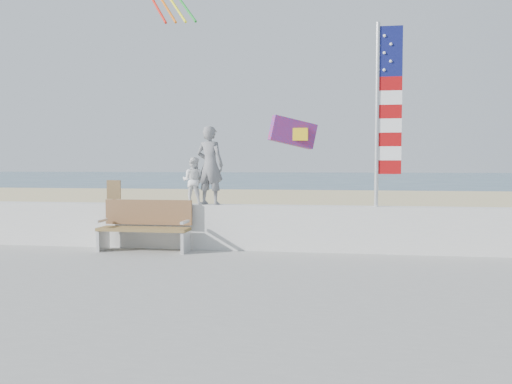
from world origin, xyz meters
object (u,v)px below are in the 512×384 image
at_px(bench, 145,225).
at_px(flag, 384,106).
at_px(adult, 210,165).
at_px(child, 193,181).

xyz_separation_m(bench, flag, (4.62, 0.45, 2.30)).
bearing_deg(bench, flag, 5.62).
distance_m(bench, flag, 5.18).
relative_size(adult, flag, 0.45).
distance_m(child, bench, 1.30).
bearing_deg(bench, child, 28.02).
bearing_deg(adult, child, 15.28).
height_order(bench, flag, flag).
relative_size(child, flag, 0.27).
height_order(child, bench, child).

